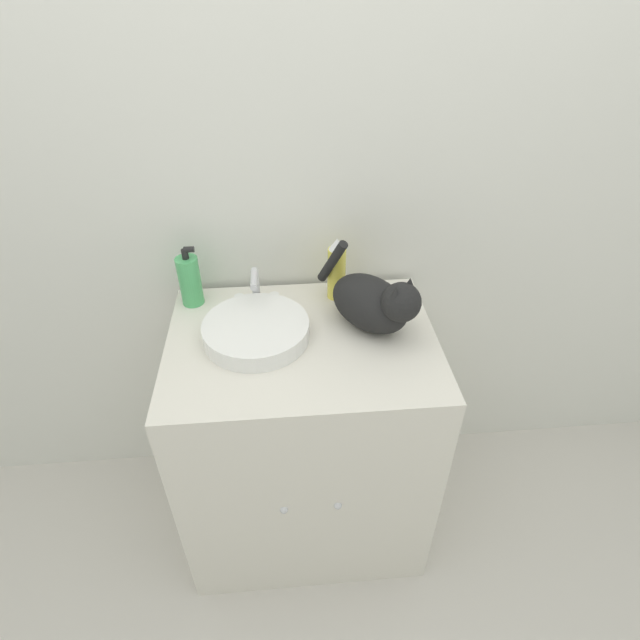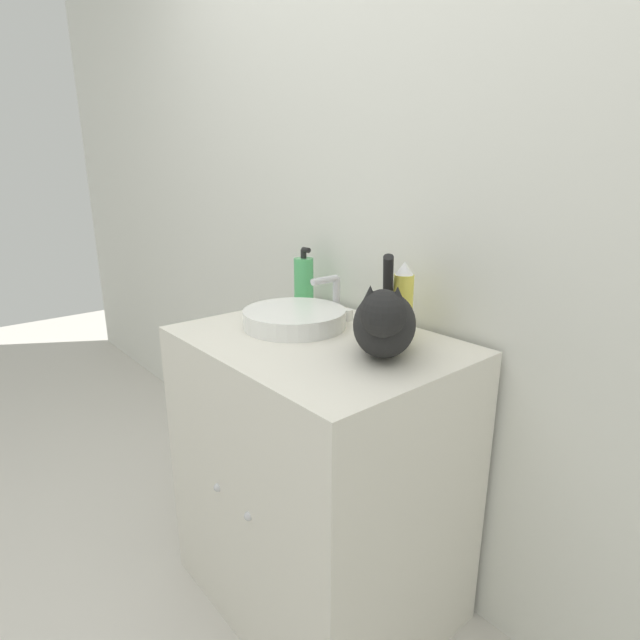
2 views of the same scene
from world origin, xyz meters
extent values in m
plane|color=beige|center=(0.00, 0.00, 0.00)|extent=(8.00, 8.00, 0.00)
cube|color=silver|center=(0.00, 0.63, 1.25)|extent=(6.00, 0.05, 2.50)
cube|color=silver|center=(0.00, 0.29, 0.43)|extent=(0.78, 0.58, 0.86)
sphere|color=silver|center=(-0.08, 0.00, 0.47)|extent=(0.02, 0.02, 0.02)
sphere|color=silver|center=(0.08, 0.00, 0.47)|extent=(0.02, 0.02, 0.02)
cylinder|color=white|center=(-0.13, 0.31, 0.89)|extent=(0.31, 0.31, 0.05)
cylinder|color=silver|center=(-0.13, 0.48, 0.92)|extent=(0.02, 0.02, 0.13)
cylinder|color=silver|center=(-0.13, 0.43, 0.99)|extent=(0.02, 0.10, 0.02)
cylinder|color=white|center=(-0.18, 0.48, 0.88)|extent=(0.03, 0.03, 0.03)
cylinder|color=white|center=(-0.08, 0.48, 0.88)|extent=(0.03, 0.03, 0.03)
ellipsoid|color=black|center=(0.20, 0.34, 0.94)|extent=(0.28, 0.29, 0.16)
sphere|color=black|center=(0.27, 0.26, 1.00)|extent=(0.16, 0.16, 0.11)
cone|color=black|center=(0.25, 0.24, 1.04)|extent=(0.05, 0.05, 0.04)
cone|color=black|center=(0.29, 0.28, 1.04)|extent=(0.05, 0.05, 0.04)
cylinder|color=black|center=(0.10, 0.46, 1.02)|extent=(0.09, 0.10, 0.17)
cylinder|color=#4CB266|center=(-0.33, 0.51, 0.94)|extent=(0.07, 0.07, 0.16)
cylinder|color=black|center=(-0.33, 0.51, 1.04)|extent=(0.02, 0.02, 0.03)
cylinder|color=black|center=(-0.32, 0.51, 1.05)|extent=(0.03, 0.02, 0.02)
cylinder|color=#EADB4C|center=(0.12, 0.50, 0.95)|extent=(0.06, 0.06, 0.17)
cone|color=white|center=(0.12, 0.50, 1.05)|extent=(0.05, 0.05, 0.04)
camera|label=1|loc=(-0.05, -0.82, 1.77)|focal=28.00mm
camera|label=2|loc=(1.00, -0.55, 1.30)|focal=28.00mm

